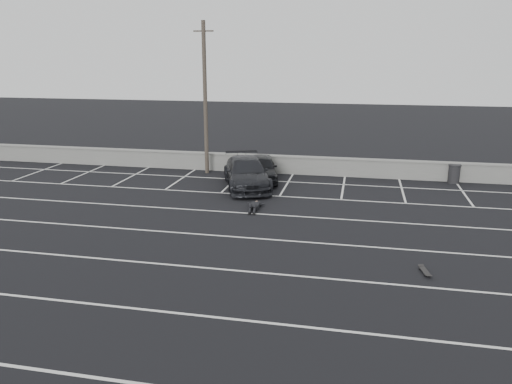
% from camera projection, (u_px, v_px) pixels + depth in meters
% --- Properties ---
extents(ground, '(120.00, 120.00, 0.00)m').
position_uv_depth(ground, '(205.00, 268.00, 16.24)').
color(ground, black).
rests_on(ground, ground).
extents(seawall, '(50.00, 0.45, 1.06)m').
position_uv_depth(seawall, '(277.00, 164.00, 29.32)').
color(seawall, gray).
rests_on(seawall, ground).
extents(stall_lines, '(36.00, 20.05, 0.01)m').
position_uv_depth(stall_lines, '(235.00, 224.00, 20.42)').
color(stall_lines, silver).
rests_on(stall_lines, ground).
extents(car_left, '(2.60, 4.44, 1.42)m').
position_uv_depth(car_left, '(261.00, 168.00, 27.49)').
color(car_left, black).
rests_on(car_left, ground).
extents(car_right, '(3.78, 5.68, 1.53)m').
position_uv_depth(car_right, '(247.00, 173.00, 26.06)').
color(car_right, black).
rests_on(car_right, ground).
extents(utility_pole, '(1.14, 0.23, 8.57)m').
position_uv_depth(utility_pole, '(205.00, 98.00, 28.36)').
color(utility_pole, '#4C4238').
rests_on(utility_pole, ground).
extents(trash_bin, '(0.87, 0.87, 1.02)m').
position_uv_depth(trash_bin, '(454.00, 174.00, 27.00)').
color(trash_bin, black).
rests_on(trash_bin, ground).
extents(person, '(1.07, 2.19, 0.42)m').
position_uv_depth(person, '(255.00, 203.00, 22.61)').
color(person, black).
rests_on(person, ground).
extents(skateboard, '(0.33, 0.76, 0.09)m').
position_uv_depth(skateboard, '(425.00, 271.00, 15.83)').
color(skateboard, black).
rests_on(skateboard, ground).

